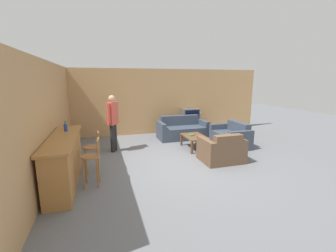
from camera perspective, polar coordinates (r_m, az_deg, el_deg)
The scene contains 16 objects.
ground_plane at distance 6.03m, azimuth 4.11°, elevation -9.47°, with size 24.00×24.00×0.00m, color slate.
wall_back at distance 9.15m, azimuth -3.94°, elevation 6.17°, with size 9.40×0.08×2.60m.
wall_left at distance 6.72m, azimuth -26.40°, elevation 2.99°, with size 0.08×8.64×2.60m.
bar_counter at distance 5.31m, azimuth -24.77°, elevation -7.73°, with size 0.55×2.46×1.00m.
bar_chair_near at distance 4.91m, azimuth -18.90°, elevation -8.25°, with size 0.42×0.42×1.00m.
bar_chair_mid at distance 5.56m, azimuth -18.68°, elevation -5.90°, with size 0.41×0.41×1.00m.
couch_far at distance 8.51m, azimuth 3.60°, elevation -1.08°, with size 1.83×0.91×0.82m.
armchair_near at distance 6.24m, azimuth 13.49°, elevation -6.11°, with size 1.07×0.87×0.80m.
loveseat_right at distance 7.79m, azimuth 15.68°, elevation -2.71°, with size 0.84×1.37×0.79m.
coffee_table at distance 7.21m, azimuth 6.78°, elevation -2.97°, with size 0.64×0.99×0.42m.
tv_unit at distance 9.47m, azimuth 5.52°, elevation -0.02°, with size 1.04×0.44×0.53m.
tv at distance 9.38m, azimuth 5.58°, elevation 2.96°, with size 0.67×0.52×0.47m.
bottle at distance 5.68m, azimuth -24.57°, elevation -0.17°, with size 0.08×0.08×0.23m.
book_on_table at distance 7.25m, azimuth 5.96°, elevation -2.27°, with size 0.25×0.22×0.03m.
table_lamp at distance 9.51m, azimuth 7.61°, elevation 3.80°, with size 0.28×0.28×0.49m.
person_by_window at distance 6.98m, azimuth -13.85°, elevation 1.49°, with size 0.37×0.50×1.73m.
Camera 1 is at (-2.03, -5.25, 2.17)m, focal length 24.00 mm.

